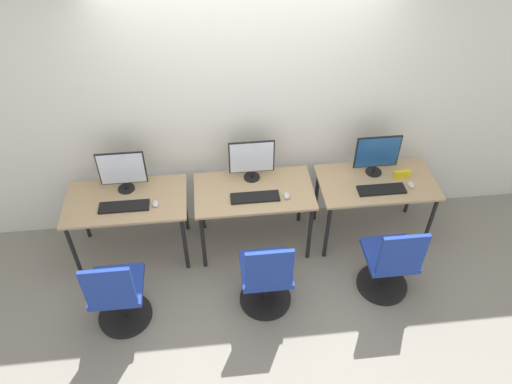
{
  "coord_description": "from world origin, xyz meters",
  "views": [
    {
      "loc": [
        -0.36,
        -3.16,
        3.89
      ],
      "look_at": [
        0.0,
        0.13,
        0.87
      ],
      "focal_mm": 35.0,
      "sensor_mm": 36.0,
      "label": 1
    }
  ],
  "objects_px": {
    "monitor_left": "(122,170)",
    "mouse_left": "(155,204)",
    "monitor_right": "(377,154)",
    "office_chair_left": "(118,296)",
    "keyboard_left": "(124,206)",
    "mouse_center": "(287,196)",
    "mouse_right": "(411,185)",
    "keyboard_center": "(255,197)",
    "keyboard_right": "(381,190)",
    "monitor_center": "(252,159)",
    "office_chair_center": "(267,279)",
    "office_chair_right": "(390,265)"
  },
  "relations": [
    {
      "from": "monitor_left",
      "to": "monitor_right",
      "type": "xyz_separation_m",
      "value": [
        2.4,
        -0.02,
        0.0
      ]
    },
    {
      "from": "mouse_right",
      "to": "keyboard_right",
      "type": "bearing_deg",
      "value": -174.38
    },
    {
      "from": "monitor_right",
      "to": "mouse_left",
      "type": "bearing_deg",
      "value": -173.64
    },
    {
      "from": "mouse_left",
      "to": "office_chair_left",
      "type": "bearing_deg",
      "value": -114.75
    },
    {
      "from": "mouse_center",
      "to": "office_chair_center",
      "type": "relative_size",
      "value": 0.1
    },
    {
      "from": "mouse_center",
      "to": "monitor_left",
      "type": "bearing_deg",
      "value": 169.59
    },
    {
      "from": "monitor_left",
      "to": "monitor_center",
      "type": "relative_size",
      "value": 1.0
    },
    {
      "from": "keyboard_center",
      "to": "keyboard_right",
      "type": "xyz_separation_m",
      "value": [
        1.2,
        -0.02,
        0.0
      ]
    },
    {
      "from": "mouse_left",
      "to": "keyboard_right",
      "type": "bearing_deg",
      "value": -0.85
    },
    {
      "from": "office_chair_left",
      "to": "keyboard_left",
      "type": "bearing_deg",
      "value": 85.79
    },
    {
      "from": "office_chair_left",
      "to": "monitor_right",
      "type": "bearing_deg",
      "value": 21.51
    },
    {
      "from": "monitor_left",
      "to": "keyboard_right",
      "type": "xyz_separation_m",
      "value": [
        2.4,
        -0.28,
        -0.22
      ]
    },
    {
      "from": "mouse_left",
      "to": "keyboard_left",
      "type": "bearing_deg",
      "value": -179.8
    },
    {
      "from": "mouse_right",
      "to": "mouse_center",
      "type": "bearing_deg",
      "value": -178.98
    },
    {
      "from": "mouse_center",
      "to": "office_chair_center",
      "type": "bearing_deg",
      "value": -111.97
    },
    {
      "from": "monitor_right",
      "to": "keyboard_center",
      "type": "bearing_deg",
      "value": -168.57
    },
    {
      "from": "office_chair_right",
      "to": "keyboard_left",
      "type": "bearing_deg",
      "value": 164.69
    },
    {
      "from": "keyboard_left",
      "to": "mouse_right",
      "type": "bearing_deg",
      "value": -0.02
    },
    {
      "from": "mouse_left",
      "to": "mouse_center",
      "type": "bearing_deg",
      "value": -1.1
    },
    {
      "from": "mouse_left",
      "to": "monitor_right",
      "type": "relative_size",
      "value": 0.21
    },
    {
      "from": "office_chair_left",
      "to": "office_chair_right",
      "type": "xyz_separation_m",
      "value": [
        2.41,
        0.09,
        0.0
      ]
    },
    {
      "from": "mouse_left",
      "to": "keyboard_right",
      "type": "height_order",
      "value": "mouse_left"
    },
    {
      "from": "mouse_center",
      "to": "keyboard_right",
      "type": "height_order",
      "value": "mouse_center"
    },
    {
      "from": "keyboard_left",
      "to": "mouse_center",
      "type": "distance_m",
      "value": 1.5
    },
    {
      "from": "keyboard_center",
      "to": "office_chair_right",
      "type": "bearing_deg",
      "value": -28.92
    },
    {
      "from": "office_chair_center",
      "to": "keyboard_center",
      "type": "bearing_deg",
      "value": 92.34
    },
    {
      "from": "monitor_center",
      "to": "mouse_right",
      "type": "height_order",
      "value": "monitor_center"
    },
    {
      "from": "office_chair_center",
      "to": "office_chair_right",
      "type": "height_order",
      "value": "same"
    },
    {
      "from": "keyboard_center",
      "to": "monitor_center",
      "type": "bearing_deg",
      "value": 90.0
    },
    {
      "from": "monitor_left",
      "to": "mouse_left",
      "type": "relative_size",
      "value": 4.81
    },
    {
      "from": "mouse_left",
      "to": "monitor_center",
      "type": "xyz_separation_m",
      "value": [
        0.92,
        0.29,
        0.21
      ]
    },
    {
      "from": "keyboard_left",
      "to": "mouse_center",
      "type": "xyz_separation_m",
      "value": [
        1.5,
        -0.02,
        0.01
      ]
    },
    {
      "from": "monitor_left",
      "to": "keyboard_right",
      "type": "bearing_deg",
      "value": -6.71
    },
    {
      "from": "monitor_left",
      "to": "mouse_right",
      "type": "distance_m",
      "value": 2.72
    },
    {
      "from": "keyboard_left",
      "to": "mouse_left",
      "type": "height_order",
      "value": "mouse_left"
    },
    {
      "from": "monitor_center",
      "to": "monitor_right",
      "type": "relative_size",
      "value": 1.0
    },
    {
      "from": "mouse_center",
      "to": "mouse_right",
      "type": "bearing_deg",
      "value": 1.02
    },
    {
      "from": "monitor_left",
      "to": "mouse_left",
      "type": "distance_m",
      "value": 0.43
    },
    {
      "from": "monitor_center",
      "to": "keyboard_center",
      "type": "bearing_deg",
      "value": -90.0
    },
    {
      "from": "keyboard_center",
      "to": "office_chair_center",
      "type": "height_order",
      "value": "office_chair_center"
    },
    {
      "from": "keyboard_left",
      "to": "office_chair_right",
      "type": "relative_size",
      "value": 0.5
    },
    {
      "from": "monitor_left",
      "to": "office_chair_left",
      "type": "bearing_deg",
      "value": -93.13
    },
    {
      "from": "monitor_right",
      "to": "keyboard_right",
      "type": "height_order",
      "value": "monitor_right"
    },
    {
      "from": "office_chair_left",
      "to": "keyboard_center",
      "type": "height_order",
      "value": "office_chair_left"
    },
    {
      "from": "keyboard_left",
      "to": "monitor_center",
      "type": "distance_m",
      "value": 1.25
    },
    {
      "from": "monitor_center",
      "to": "monitor_right",
      "type": "height_order",
      "value": "same"
    },
    {
      "from": "keyboard_center",
      "to": "keyboard_right",
      "type": "relative_size",
      "value": 1.0
    },
    {
      "from": "monitor_center",
      "to": "keyboard_right",
      "type": "bearing_deg",
      "value": -14.88
    },
    {
      "from": "monitor_left",
      "to": "mouse_right",
      "type": "bearing_deg",
      "value": -5.36
    },
    {
      "from": "monitor_left",
      "to": "monitor_center",
      "type": "xyz_separation_m",
      "value": [
        1.2,
        0.04,
        0.0
      ]
    }
  ]
}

